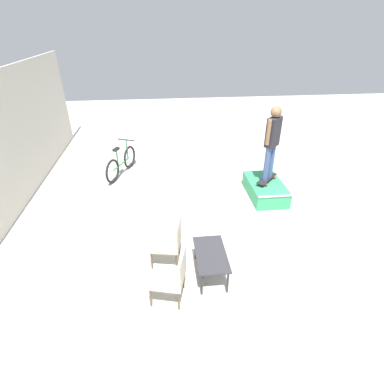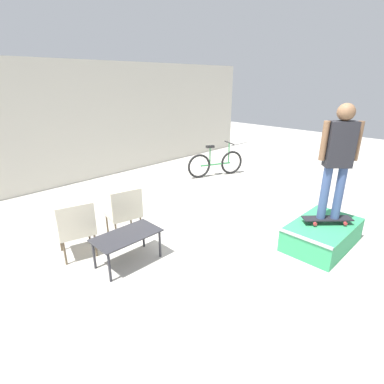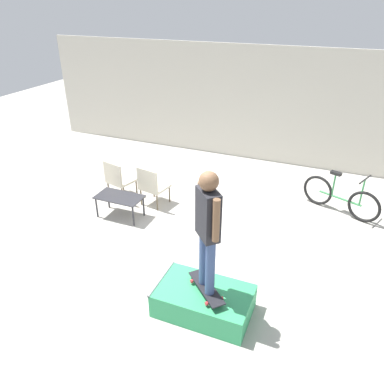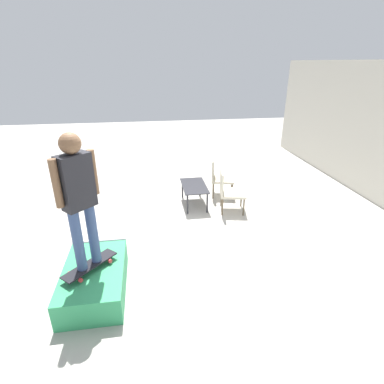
# 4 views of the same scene
# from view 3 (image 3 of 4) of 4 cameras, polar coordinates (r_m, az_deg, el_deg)

# --- Properties ---
(ground_plane) EXTENTS (24.00, 24.00, 0.00)m
(ground_plane) POSITION_cam_3_polar(r_m,az_deg,el_deg) (6.70, -3.28, -9.62)
(ground_plane) COLOR #B7B2A8
(house_wall_back) EXTENTS (12.00, 0.06, 3.00)m
(house_wall_back) POSITION_cam_3_polar(r_m,az_deg,el_deg) (10.26, 8.56, 13.07)
(house_wall_back) COLOR beige
(house_wall_back) RESTS_ON ground_plane
(skate_ramp_box) EXTENTS (1.37, 0.81, 0.41)m
(skate_ramp_box) POSITION_cam_3_polar(r_m,az_deg,el_deg) (5.58, 1.77, -16.21)
(skate_ramp_box) COLOR #339E60
(skate_ramp_box) RESTS_ON ground_plane
(skateboard_on_ramp) EXTENTS (0.70, 0.68, 0.07)m
(skateboard_on_ramp) POSITION_cam_3_polar(r_m,az_deg,el_deg) (5.37, 2.20, -14.39)
(skateboard_on_ramp) COLOR black
(skateboard_on_ramp) RESTS_ON skate_ramp_box
(person_skater) EXTENTS (0.42, 0.44, 1.77)m
(person_skater) POSITION_cam_3_polar(r_m,az_deg,el_deg) (4.72, 2.43, -4.85)
(person_skater) COLOR #384C7A
(person_skater) RESTS_ON skateboard_on_ramp
(coffee_table) EXTENTS (0.96, 0.52, 0.47)m
(coffee_table) POSITION_cam_3_polar(r_m,az_deg,el_deg) (7.72, -11.00, -1.03)
(coffee_table) COLOR #2D2D33
(coffee_table) RESTS_ON ground_plane
(patio_chair_left) EXTENTS (0.63, 0.63, 0.90)m
(patio_chair_left) POSITION_cam_3_polar(r_m,az_deg,el_deg) (8.39, -11.16, 2.08)
(patio_chair_left) COLOR brown
(patio_chair_left) RESTS_ON ground_plane
(patio_chair_right) EXTENTS (0.61, 0.61, 0.90)m
(patio_chair_right) POSITION_cam_3_polar(r_m,az_deg,el_deg) (7.99, -6.11, 1.10)
(patio_chair_right) COLOR brown
(patio_chair_right) RESTS_ON ground_plane
(bicycle) EXTENTS (1.56, 0.75, 0.92)m
(bicycle) POSITION_cam_3_polar(r_m,az_deg,el_deg) (8.33, 21.65, -0.75)
(bicycle) COLOR black
(bicycle) RESTS_ON ground_plane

